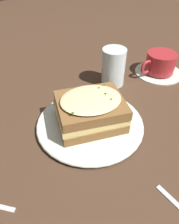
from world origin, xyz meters
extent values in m
plane|color=#473021|center=(0.00, 0.00, 0.00)|extent=(2.40, 2.40, 0.00)
cylinder|color=silver|center=(0.01, 0.00, 0.01)|extent=(0.24, 0.24, 0.01)
torus|color=silver|center=(0.01, 0.00, 0.01)|extent=(0.25, 0.25, 0.01)
cube|color=brown|center=(0.01, 0.00, 0.02)|extent=(0.18, 0.17, 0.02)
cube|color=#EAD17A|center=(0.01, 0.00, 0.04)|extent=(0.18, 0.16, 0.02)
cube|color=brown|center=(0.01, 0.00, 0.06)|extent=(0.18, 0.17, 0.02)
ellipsoid|color=beige|center=(0.01, 0.00, 0.08)|extent=(0.17, 0.15, 0.01)
cube|color=#2D6028|center=(0.04, -0.01, 0.08)|extent=(0.00, 0.00, 0.00)
cube|color=#2D6028|center=(0.04, -0.03, 0.08)|extent=(0.00, 0.00, 0.00)
cube|color=#2D6028|center=(-0.05, -0.02, 0.08)|extent=(0.01, 0.01, 0.00)
cube|color=#2D6028|center=(0.05, 0.02, 0.08)|extent=(0.00, 0.00, 0.00)
cube|color=#2D6028|center=(0.06, 0.02, 0.08)|extent=(0.00, 0.00, 0.00)
cylinder|color=silver|center=(0.33, 0.05, 0.00)|extent=(0.15, 0.15, 0.01)
cylinder|color=#AD282D|center=(0.33, 0.05, 0.04)|extent=(0.09, 0.09, 0.06)
cylinder|color=#381E0F|center=(0.33, 0.05, 0.06)|extent=(0.07, 0.07, 0.00)
torus|color=#AD282D|center=(0.28, 0.06, 0.04)|extent=(0.05, 0.02, 0.05)
cylinder|color=silver|center=(0.18, 0.10, 0.05)|extent=(0.07, 0.07, 0.11)
camera|label=1|loc=(-0.23, -0.29, 0.37)|focal=35.00mm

